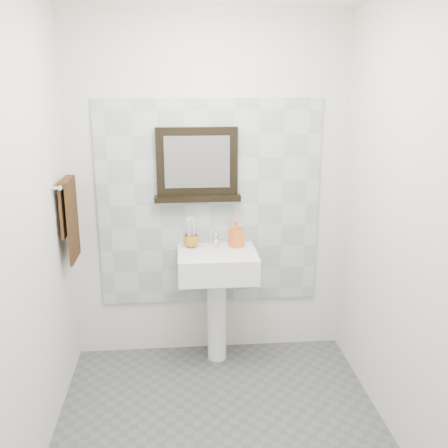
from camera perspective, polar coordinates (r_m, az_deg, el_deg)
The scene contains 13 objects.
floor at distance 3.31m, azimuth -0.14°, elevation -22.31°, with size 2.00×2.20×0.01m, color #505255.
back_wall at distance 3.79m, azimuth -1.61°, elevation 3.69°, with size 2.00×0.01×2.50m, color silver.
front_wall at distance 1.71m, azimuth 3.14°, elevation -11.87°, with size 2.00×0.01×2.50m, color silver.
left_wall at distance 2.82m, azimuth -20.83°, elevation -1.59°, with size 0.01×2.20×2.50m, color silver.
right_wall at distance 2.98m, azimuth 19.38°, elevation -0.57°, with size 0.01×2.20×2.50m, color silver.
splashback at distance 3.80m, azimuth -1.58°, elevation 2.17°, with size 1.60×0.02×1.50m, color #A9B3B8.
pedestal_sink at distance 3.74m, azimuth -0.76°, elevation -5.66°, with size 0.55×0.44×0.96m.
toothbrush_cup at distance 3.76m, azimuth -3.60°, elevation -1.87°, with size 0.11×0.11×0.09m, color #BD7B16.
toothbrushes at distance 3.74m, azimuth -3.60°, elevation -0.69°, with size 0.05×0.04×0.21m.
soap_dispenser at distance 3.75m, azimuth 1.33°, elevation -1.06°, with size 0.09×0.09×0.19m, color #EA3E1B.
framed_mirror at distance 3.71m, azimuth -2.95°, elevation 6.30°, with size 0.61×0.11×0.52m.
towel_bar at distance 3.55m, azimuth -16.85°, elevation 4.41°, with size 0.07×0.40×0.03m.
hand_towel at distance 3.59m, azimuth -16.47°, elevation 1.13°, with size 0.06×0.30×0.55m.
Camera 1 is at (-0.23, -2.60, 2.04)m, focal length 42.00 mm.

